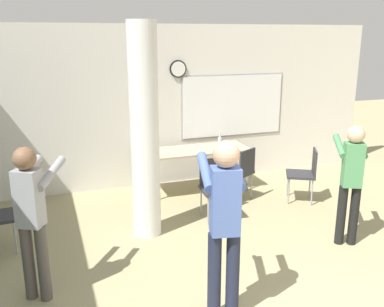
{
  "coord_description": "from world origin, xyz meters",
  "views": [
    {
      "loc": [
        -2.09,
        -2.16,
        2.63
      ],
      "look_at": [
        -0.29,
        2.95,
        1.11
      ],
      "focal_mm": 40.0,
      "sensor_mm": 36.0,
      "label": 1
    }
  ],
  "objects_px": {
    "person_playing_side": "(351,176)",
    "person_playing_front": "(224,217)",
    "person_watching_back": "(32,212)",
    "chair_mid_room": "(305,171)",
    "chair_table_right": "(240,170)",
    "folding_table": "(194,152)",
    "bottle_on_table": "(220,142)",
    "chair_table_front": "(215,184)"
  },
  "relations": [
    {
      "from": "person_playing_side",
      "to": "person_playing_front",
      "type": "xyz_separation_m",
      "value": [
        -2.1,
        -0.85,
        0.11
      ]
    },
    {
      "from": "person_playing_side",
      "to": "chair_table_right",
      "type": "bearing_deg",
      "value": 109.36
    },
    {
      "from": "person_playing_side",
      "to": "person_watching_back",
      "type": "relative_size",
      "value": 0.97
    },
    {
      "from": "bottle_on_table",
      "to": "chair_mid_room",
      "type": "height_order",
      "value": "bottle_on_table"
    },
    {
      "from": "person_playing_side",
      "to": "chair_table_front",
      "type": "bearing_deg",
      "value": 134.41
    },
    {
      "from": "chair_table_right",
      "to": "folding_table",
      "type": "bearing_deg",
      "value": 131.99
    },
    {
      "from": "person_playing_front",
      "to": "person_watching_back",
      "type": "bearing_deg",
      "value": 151.66
    },
    {
      "from": "person_playing_side",
      "to": "person_playing_front",
      "type": "relative_size",
      "value": 0.9
    },
    {
      "from": "chair_table_right",
      "to": "person_playing_side",
      "type": "relative_size",
      "value": 0.56
    },
    {
      "from": "bottle_on_table",
      "to": "chair_table_front",
      "type": "distance_m",
      "value": 1.27
    },
    {
      "from": "folding_table",
      "to": "chair_table_right",
      "type": "distance_m",
      "value": 0.87
    },
    {
      "from": "chair_table_right",
      "to": "person_playing_side",
      "type": "xyz_separation_m",
      "value": [
        0.64,
        -1.83,
        0.41
      ]
    },
    {
      "from": "chair_mid_room",
      "to": "chair_table_front",
      "type": "bearing_deg",
      "value": -176.3
    },
    {
      "from": "chair_table_right",
      "to": "person_watching_back",
      "type": "height_order",
      "value": "person_watching_back"
    },
    {
      "from": "chair_mid_room",
      "to": "chair_table_front",
      "type": "distance_m",
      "value": 1.61
    },
    {
      "from": "person_watching_back",
      "to": "chair_mid_room",
      "type": "bearing_deg",
      "value": 18.61
    },
    {
      "from": "chair_table_right",
      "to": "chair_mid_room",
      "type": "distance_m",
      "value": 1.04
    },
    {
      "from": "bottle_on_table",
      "to": "person_playing_side",
      "type": "distance_m",
      "value": 2.54
    },
    {
      "from": "chair_mid_room",
      "to": "person_playing_side",
      "type": "bearing_deg",
      "value": -102.44
    },
    {
      "from": "chair_table_front",
      "to": "person_playing_side",
      "type": "height_order",
      "value": "person_playing_side"
    },
    {
      "from": "folding_table",
      "to": "chair_mid_room",
      "type": "distance_m",
      "value": 1.86
    },
    {
      "from": "chair_table_right",
      "to": "chair_mid_room",
      "type": "height_order",
      "value": "same"
    },
    {
      "from": "person_playing_side",
      "to": "person_playing_front",
      "type": "bearing_deg",
      "value": -158.09
    },
    {
      "from": "chair_table_front",
      "to": "person_watching_back",
      "type": "xyz_separation_m",
      "value": [
        -2.47,
        -1.27,
        0.44
      ]
    },
    {
      "from": "chair_table_right",
      "to": "person_watching_back",
      "type": "distance_m",
      "value": 3.62
    },
    {
      "from": "chair_table_right",
      "to": "chair_mid_room",
      "type": "relative_size",
      "value": 1.0
    },
    {
      "from": "bottle_on_table",
      "to": "chair_mid_room",
      "type": "relative_size",
      "value": 0.29
    },
    {
      "from": "person_watching_back",
      "to": "person_playing_side",
      "type": "bearing_deg",
      "value": -0.75
    },
    {
      "from": "folding_table",
      "to": "bottle_on_table",
      "type": "relative_size",
      "value": 7.31
    },
    {
      "from": "person_playing_front",
      "to": "bottle_on_table",
      "type": "bearing_deg",
      "value": 67.57
    },
    {
      "from": "folding_table",
      "to": "chair_table_front",
      "type": "relative_size",
      "value": 2.15
    },
    {
      "from": "chair_table_right",
      "to": "person_playing_front",
      "type": "xyz_separation_m",
      "value": [
        -1.46,
        -2.68,
        0.52
      ]
    },
    {
      "from": "bottle_on_table",
      "to": "chair_table_right",
      "type": "height_order",
      "value": "bottle_on_table"
    },
    {
      "from": "bottle_on_table",
      "to": "chair_table_front",
      "type": "height_order",
      "value": "bottle_on_table"
    },
    {
      "from": "bottle_on_table",
      "to": "person_playing_front",
      "type": "height_order",
      "value": "person_playing_front"
    },
    {
      "from": "chair_mid_room",
      "to": "chair_table_front",
      "type": "relative_size",
      "value": 1.0
    },
    {
      "from": "folding_table",
      "to": "person_playing_front",
      "type": "bearing_deg",
      "value": -105.07
    },
    {
      "from": "person_watching_back",
      "to": "person_playing_front",
      "type": "bearing_deg",
      "value": -28.34
    },
    {
      "from": "chair_mid_room",
      "to": "chair_table_front",
      "type": "height_order",
      "value": "same"
    },
    {
      "from": "folding_table",
      "to": "person_playing_side",
      "type": "height_order",
      "value": "person_playing_side"
    },
    {
      "from": "chair_mid_room",
      "to": "chair_table_right",
      "type": "bearing_deg",
      "value": 156.84
    },
    {
      "from": "bottle_on_table",
      "to": "chair_table_front",
      "type": "bearing_deg",
      "value": -115.96
    }
  ]
}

